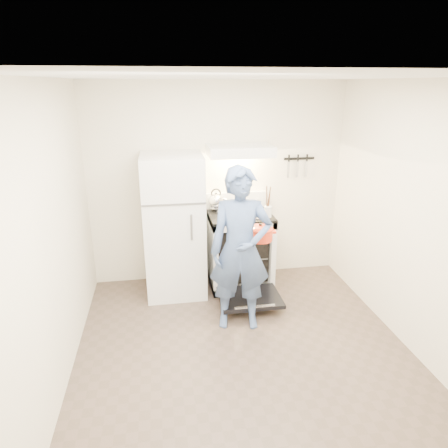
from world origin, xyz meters
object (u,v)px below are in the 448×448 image
(tea_kettle, at_px, (216,200))
(person, at_px, (240,250))
(refrigerator, at_px, (174,226))
(dutch_oven, at_px, (260,234))
(stove_body, at_px, (240,251))

(tea_kettle, height_order, person, person)
(refrigerator, relative_size, person, 0.99)
(refrigerator, height_order, dutch_oven, refrigerator)
(refrigerator, distance_m, dutch_oven, 1.11)
(stove_body, xyz_separation_m, tea_kettle, (-0.27, 0.20, 0.63))
(refrigerator, xyz_separation_m, stove_body, (0.81, 0.02, -0.39))
(person, bearing_deg, tea_kettle, 102.88)
(refrigerator, xyz_separation_m, tea_kettle, (0.54, 0.22, 0.24))
(stove_body, xyz_separation_m, dutch_oven, (0.08, -0.68, 0.48))
(tea_kettle, bearing_deg, dutch_oven, -68.36)
(stove_body, height_order, person, person)
(dutch_oven, bearing_deg, stove_body, 96.49)
(dutch_oven, bearing_deg, person, -140.21)
(person, xyz_separation_m, dutch_oven, (0.26, 0.21, 0.08))
(stove_body, relative_size, tea_kettle, 3.32)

